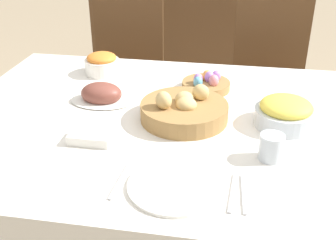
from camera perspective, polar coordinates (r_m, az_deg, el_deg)
The scene contains 15 objects.
dining_table at distance 1.74m, azimuth -0.45°, elevation -10.57°, with size 1.59×1.20×0.74m.
chair_far_left at distance 2.55m, azimuth -5.75°, elevation 6.48°, with size 0.43×0.43×0.99m.
chair_far_right at distance 2.47m, azimuth 13.61°, elevation 5.12°, with size 0.45×0.45×0.99m.
sideboard at distance 3.50m, azimuth 0.53°, elevation 11.03°, with size 1.21×0.44×0.88m.
bread_basket at distance 1.51m, azimuth 2.20°, elevation 1.39°, with size 0.32×0.32×0.12m.
egg_basket at distance 1.77m, azimuth 5.21°, elevation 4.94°, with size 0.20×0.20×0.08m.
ham_platter at distance 1.67m, azimuth -9.00°, elevation 3.39°, with size 0.25×0.17×0.09m.
pineapple_bowl at distance 1.53m, azimuth 15.62°, elevation 0.99°, with size 0.21×0.21×0.10m.
carrot_bowl at distance 1.95m, azimuth -8.94°, elevation 7.55°, with size 0.16×0.16×0.10m.
dinner_plate at distance 1.18m, azimuth 0.94°, elevation -8.90°, with size 0.27×0.27×0.01m.
fork at distance 1.21m, azimuth -6.55°, elevation -8.18°, with size 0.02×0.17×0.00m.
knife at distance 1.17m, azimuth 8.70°, elevation -9.68°, with size 0.02×0.17×0.00m.
spoon at distance 1.17m, azimuth 10.18°, elevation -9.79°, with size 0.02×0.17×0.00m.
drinking_cup at distance 1.32m, azimuth 13.82°, elevation -3.60°, with size 0.08×0.08×0.08m.
butter_dish at distance 1.41m, azimuth -10.40°, elevation -2.31°, with size 0.14×0.09×0.03m.
Camera 1 is at (0.24, -1.34, 1.45)m, focal length 45.00 mm.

